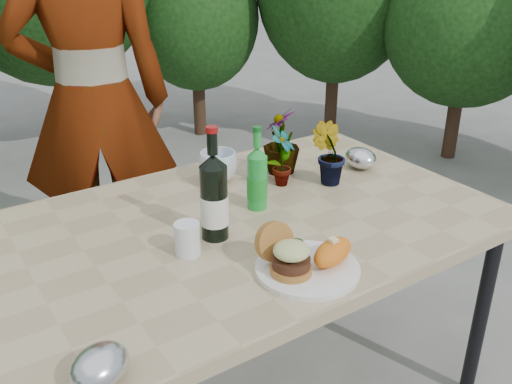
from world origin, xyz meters
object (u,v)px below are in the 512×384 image
dinner_plate (307,269)px  person (93,103)px  wine_bottle (214,198)px  patio_table (242,237)px

dinner_plate → person: size_ratio=0.15×
wine_bottle → person: (0.00, 1.01, 0.03)m
person → wine_bottle: bearing=108.3°
dinner_plate → person: person is taller
dinner_plate → person: 1.32m
patio_table → person: size_ratio=0.88×
wine_bottle → person: 1.02m
dinner_plate → wine_bottle: (-0.11, 0.30, 0.12)m
dinner_plate → person: (-0.11, 1.31, 0.15)m
patio_table → dinner_plate: bearing=-91.4°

